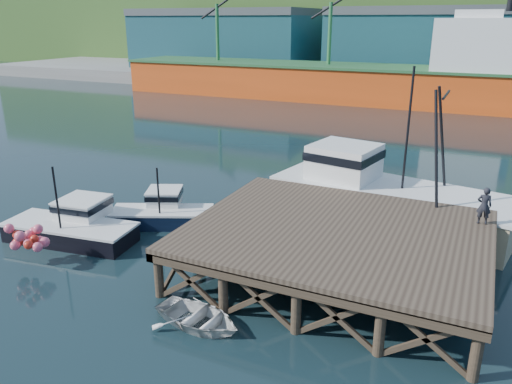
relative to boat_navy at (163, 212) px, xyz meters
The scene contains 12 objects.
ground 4.74m from the boat_navy, 19.23° to the right, with size 300.00×300.00×0.00m, color black.
wharf 10.16m from the boat_navy, ahead, with size 12.00×10.00×2.62m.
far_quay 68.60m from the boat_navy, 86.29° to the left, with size 160.00×40.00×2.00m, color gray.
warehouse_left 70.67m from the boat_navy, 115.72° to the left, with size 32.00×16.00×9.00m, color #1B4B59.
warehouse_mid 63.88m from the boat_navy, 86.00° to the left, with size 28.00×16.00×9.00m, color #1B4B59.
cargo_ship 46.70m from the boat_navy, 94.96° to the left, with size 55.50×10.00×13.75m.
hillside 99.09m from the boat_navy, 87.42° to the left, with size 220.00×50.00×22.00m, color #2D511E.
boat_navy is the anchor object (origin of this frame).
boat_black 4.53m from the boat_navy, 128.07° to the right, with size 6.69×5.58×3.98m.
trawler 11.78m from the boat_navy, 24.98° to the left, with size 12.89×6.55×8.23m.
dinghy 9.93m from the boat_navy, 47.76° to the right, with size 2.40×3.36×0.70m, color silver.
dockworker 15.57m from the boat_navy, ahead, with size 0.59×0.39×1.61m, color black.
Camera 1 is at (10.55, -18.69, 10.29)m, focal length 35.00 mm.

